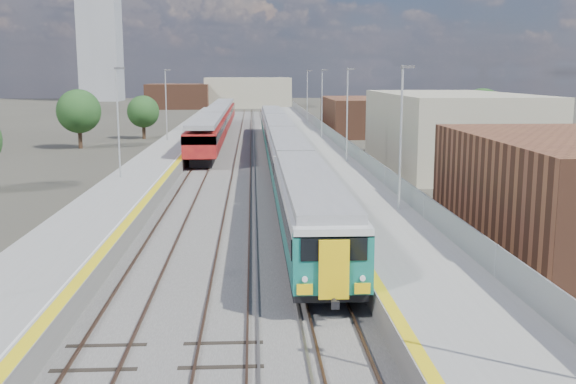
{
  "coord_description": "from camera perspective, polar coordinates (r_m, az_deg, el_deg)",
  "views": [
    {
      "loc": [
        -1.06,
        -12.41,
        8.12
      ],
      "look_at": [
        0.69,
        20.92,
        2.2
      ],
      "focal_mm": 42.0,
      "sensor_mm": 36.0,
      "label": 1
    }
  ],
  "objects": [
    {
      "name": "buildings",
      "position": [
        151.99,
        -9.63,
        10.89
      ],
      "size": [
        72.0,
        185.5,
        40.0
      ],
      "color": "brown",
      "rests_on": "ground"
    },
    {
      "name": "tree_c",
      "position": [
        85.89,
        -12.16,
        6.67
      ],
      "size": [
        3.96,
        3.96,
        5.37
      ],
      "color": "#382619",
      "rests_on": "ground"
    },
    {
      "name": "tracks",
      "position": [
        67.07,
        -3.5,
        3.18
      ],
      "size": [
        8.96,
        160.0,
        0.17
      ],
      "color": "#4C3323",
      "rests_on": "ground"
    },
    {
      "name": "platform_right",
      "position": [
        65.65,
        2.55,
        3.41
      ],
      "size": [
        4.7,
        155.0,
        8.52
      ],
      "color": "slate",
      "rests_on": "ground"
    },
    {
      "name": "tree_d",
      "position": [
        73.97,
        16.11,
        6.56
      ],
      "size": [
        4.83,
        4.83,
        6.54
      ],
      "color": "#382619",
      "rests_on": "ground"
    },
    {
      "name": "tree_b",
      "position": [
        76.44,
        -17.29,
        6.54
      ],
      "size": [
        4.72,
        4.72,
        6.4
      ],
      "color": "#382619",
      "rests_on": "ground"
    },
    {
      "name": "platform_left",
      "position": [
        65.83,
        -9.98,
        3.27
      ],
      "size": [
        4.3,
        155.0,
        8.52
      ],
      "color": "slate",
      "rests_on": "ground"
    },
    {
      "name": "ballast_bed",
      "position": [
        65.42,
        -4.04,
        2.93
      ],
      "size": [
        10.5,
        155.0,
        0.06
      ],
      "primitive_type": "cube",
      "color": "#565451",
      "rests_on": "ground"
    },
    {
      "name": "green_train",
      "position": [
        58.55,
        -0.49,
        4.14
      ],
      "size": [
        2.69,
        74.98,
        2.96
      ],
      "color": "black",
      "rests_on": "ground"
    },
    {
      "name": "ground",
      "position": [
        62.94,
        -2.03,
        2.64
      ],
      "size": [
        320.0,
        320.0,
        0.0
      ],
      "primitive_type": "plane",
      "color": "#47443A",
      "rests_on": "ground"
    },
    {
      "name": "red_train",
      "position": [
        85.53,
        -6.02,
        6.03
      ],
      "size": [
        2.93,
        59.44,
        3.7
      ],
      "color": "black",
      "rests_on": "ground"
    }
  ]
}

